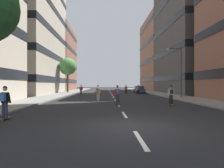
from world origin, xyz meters
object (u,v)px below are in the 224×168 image
(skater_0, at_px, (98,92))
(parked_car_near, at_px, (139,90))
(streetlamp_right, at_px, (178,67))
(skater_2, at_px, (117,94))
(skater_3, at_px, (138,89))
(skater_6, at_px, (126,89))
(skater_4, at_px, (5,101))
(skater_5, at_px, (81,89))
(street_tree_near, at_px, (68,67))
(skater_1, at_px, (171,94))

(skater_0, bearing_deg, parked_car_near, 66.55)
(parked_car_near, height_order, streetlamp_right, streetlamp_right)
(skater_0, xyz_separation_m, skater_2, (1.88, -3.67, 0.00))
(skater_0, bearing_deg, skater_3, 60.93)
(skater_6, bearing_deg, streetlamp_right, -63.69)
(streetlamp_right, relative_size, skater_3, 3.65)
(skater_3, bearing_deg, skater_0, -119.07)
(skater_0, height_order, skater_6, same)
(skater_4, xyz_separation_m, skater_5, (1.18, 20.95, 0.00))
(skater_2, bearing_deg, parked_car_near, 74.56)
(skater_0, height_order, skater_4, same)
(skater_0, relative_size, skater_6, 1.00)
(parked_car_near, xyz_separation_m, skater_4, (-12.41, -28.68, 0.32))
(street_tree_near, bearing_deg, skater_6, -19.63)
(parked_car_near, xyz_separation_m, skater_1, (-1.28, -22.19, 0.32))
(skater_1, height_order, skater_3, same)
(streetlamp_right, distance_m, skater_4, 20.45)
(skater_4, bearing_deg, skater_6, 69.83)
(skater_1, distance_m, skater_2, 4.81)
(streetlamp_right, height_order, skater_5, streetlamp_right)
(skater_4, bearing_deg, skater_3, 63.54)
(streetlamp_right, bearing_deg, street_tree_near, 138.43)
(skater_2, relative_size, skater_4, 1.00)
(streetlamp_right, xyz_separation_m, skater_1, (-3.64, -7.30, -3.12))
(skater_5, bearing_deg, skater_2, -70.24)
(streetlamp_right, xyz_separation_m, skater_0, (-10.33, -3.48, -3.12))
(parked_car_near, relative_size, street_tree_near, 0.60)
(parked_car_near, xyz_separation_m, skater_0, (-7.96, -18.36, 0.32))
(skater_1, height_order, skater_6, same)
(skater_1, relative_size, skater_5, 1.00)
(skater_0, bearing_deg, skater_2, -62.90)
(skater_4, bearing_deg, skater_1, 30.26)
(street_tree_near, height_order, streetlamp_right, street_tree_near)
(skater_2, distance_m, skater_5, 15.20)
(skater_2, bearing_deg, skater_1, -1.80)
(skater_2, distance_m, skater_3, 16.24)
(skater_6, bearing_deg, skater_3, -57.36)
(parked_car_near, xyz_separation_m, skater_2, (-6.09, -22.03, 0.32))
(streetlamp_right, relative_size, skater_2, 3.65)
(skater_6, bearing_deg, street_tree_near, 160.37)
(parked_car_near, relative_size, skater_6, 2.47)
(parked_car_near, height_order, skater_4, skater_4)
(skater_0, xyz_separation_m, skater_5, (-3.26, 10.64, 0.00))
(skater_2, height_order, skater_5, same)
(streetlamp_right, bearing_deg, skater_4, -136.97)
(skater_1, bearing_deg, street_tree_near, 121.28)
(skater_2, relative_size, skater_3, 1.00)
(skater_2, distance_m, skater_6, 18.64)
(street_tree_near, distance_m, skater_3, 16.17)
(skater_1, xyz_separation_m, skater_6, (-1.93, 18.56, 0.00))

